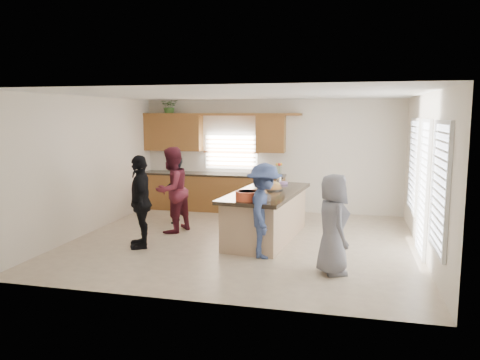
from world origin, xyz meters
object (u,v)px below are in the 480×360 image
(salad_bowl, at_px, (247,195))
(woman_right_back, at_px, (264,211))
(woman_left_back, at_px, (175,190))
(woman_right_front, at_px, (333,224))
(woman_left_mid, at_px, (172,190))
(woman_left_front, at_px, (141,202))
(island, at_px, (267,216))

(salad_bowl, bearing_deg, woman_right_back, -19.98)
(woman_left_back, xyz_separation_m, woman_right_back, (2.42, -2.06, 0.06))
(woman_left_back, relative_size, woman_right_front, 0.97)
(salad_bowl, relative_size, woman_left_mid, 0.22)
(woman_left_back, height_order, woman_right_front, woman_right_front)
(woman_left_front, xyz_separation_m, woman_right_back, (2.31, -0.07, -0.04))
(salad_bowl, height_order, woman_left_mid, woman_left_mid)
(woman_left_mid, bearing_deg, salad_bowl, 76.73)
(woman_left_front, distance_m, woman_right_front, 3.55)
(woman_left_mid, bearing_deg, woman_left_front, 11.45)
(salad_bowl, distance_m, woman_left_back, 2.87)
(island, relative_size, woman_left_front, 1.65)
(island, xyz_separation_m, woman_left_mid, (-2.00, 0.06, 0.44))
(woman_left_front, height_order, woman_right_front, woman_left_front)
(woman_left_front, bearing_deg, island, 92.66)
(woman_left_mid, bearing_deg, woman_right_back, 78.32)
(woman_right_back, relative_size, woman_right_front, 1.05)
(island, bearing_deg, woman_right_front, -46.11)
(woman_left_back, distance_m, woman_right_back, 3.18)
(woman_left_back, height_order, woman_left_front, woman_left_front)
(island, distance_m, woman_left_back, 2.43)
(island, relative_size, woman_left_mid, 1.58)
(woman_left_front, height_order, woman_right_back, woman_left_front)
(salad_bowl, height_order, woman_right_front, woman_right_front)
(woman_left_mid, bearing_deg, woman_right_front, 79.58)
(island, height_order, woman_left_back, woman_left_back)
(salad_bowl, relative_size, woman_left_front, 0.23)
(woman_right_front, bearing_deg, salad_bowl, 45.10)
(woman_left_front, distance_m, woman_right_back, 2.31)
(salad_bowl, xyz_separation_m, woman_left_front, (-1.98, -0.05, -0.19))
(woman_left_mid, bearing_deg, woman_left_back, -145.21)
(woman_left_back, distance_m, woman_left_mid, 0.86)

